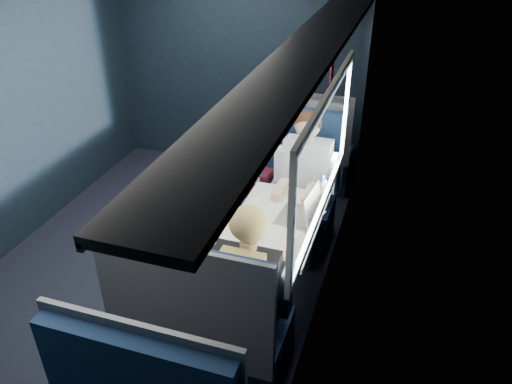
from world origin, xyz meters
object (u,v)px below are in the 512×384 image
(man, at_px, (304,179))
(cup, at_px, (323,192))
(seat_bay_near, at_px, (278,194))
(seat_row_front, at_px, (303,153))
(table, at_px, (273,228))
(woman, at_px, (251,283))
(bottle_small, at_px, (322,190))
(seat_bay_far, at_px, (206,330))
(laptop, at_px, (304,211))

(man, xyz_separation_m, cup, (0.22, -0.28, 0.07))
(seat_bay_near, xyz_separation_m, seat_row_front, (0.01, 0.93, -0.01))
(table, xyz_separation_m, cup, (0.29, 0.42, 0.12))
(table, height_order, woman, woman)
(bottle_small, bearing_deg, seat_row_front, 108.08)
(bottle_small, distance_m, cup, 0.08)
(woman, bearing_deg, seat_bay_near, 99.49)
(seat_row_front, height_order, woman, woman)
(bottle_small, bearing_deg, man, 122.74)
(bottle_small, bearing_deg, seat_bay_far, -110.89)
(seat_bay_far, relative_size, woman, 0.95)
(woman, relative_size, laptop, 3.68)
(table, height_order, cup, cup)
(table, relative_size, laptop, 2.79)
(seat_bay_far, xyz_separation_m, seat_row_front, (0.00, 2.67, -0.00))
(seat_bay_near, xyz_separation_m, seat_bay_far, (0.01, -1.74, -0.01))
(seat_bay_far, relative_size, laptop, 3.51)
(bottle_small, height_order, cup, bottle_small)
(man, bearing_deg, seat_bay_near, 147.27)
(table, bearing_deg, seat_bay_near, 102.71)
(seat_row_front, xyz_separation_m, man, (0.25, -1.10, 0.31))
(laptop, bearing_deg, bottle_small, 74.84)
(man, bearing_deg, bottle_small, -57.26)
(woman, bearing_deg, cup, 79.00)
(seat_bay_near, height_order, bottle_small, seat_bay_near)
(seat_row_front, distance_m, woman, 2.54)
(man, height_order, laptop, man)
(seat_row_front, distance_m, laptop, 1.81)
(seat_bay_far, bearing_deg, seat_row_front, 90.00)
(seat_bay_far, height_order, woman, woman)
(table, bearing_deg, seat_bay_far, -101.78)
(seat_bay_near, distance_m, seat_bay_far, 1.74)
(table, relative_size, seat_bay_near, 0.79)
(woman, distance_m, bottle_small, 1.09)
(seat_bay_near, height_order, man, man)
(woman, relative_size, bottle_small, 5.87)
(seat_bay_far, distance_m, woman, 0.43)
(seat_bay_far, height_order, laptop, seat_bay_far)
(man, bearing_deg, table, -95.52)
(seat_bay_far, height_order, bottle_small, seat_bay_far)
(table, bearing_deg, woman, -84.55)
(seat_row_front, height_order, cup, seat_row_front)
(seat_bay_near, relative_size, man, 0.95)
(table, distance_m, laptop, 0.27)
(seat_bay_near, xyz_separation_m, cup, (0.48, -0.45, 0.36))
(seat_row_front, height_order, man, man)
(table, relative_size, bottle_small, 4.44)
(laptop, relative_size, cup, 3.71)
(seat_bay_far, distance_m, cup, 1.43)
(seat_bay_near, bearing_deg, table, -77.29)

